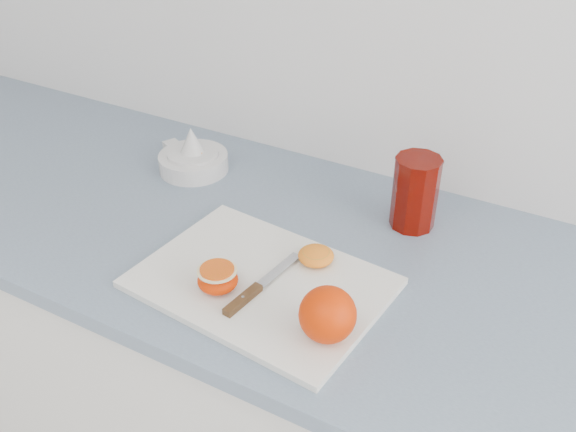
{
  "coord_description": "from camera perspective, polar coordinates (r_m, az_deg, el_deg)",
  "views": [
    {
      "loc": [
        0.43,
        0.89,
        1.56
      ],
      "look_at": [
        -0.0,
        1.68,
        0.96
      ],
      "focal_mm": 40.0,
      "sensor_mm": 36.0,
      "label": 1
    }
  ],
  "objects": [
    {
      "name": "red_tumbler",
      "position": [
        1.17,
        11.21,
        1.84
      ],
      "size": [
        0.08,
        0.08,
        0.14
      ],
      "color": "#5D0800",
      "rests_on": "counter"
    },
    {
      "name": "squeezed_shell",
      "position": [
        1.06,
        2.5,
        -3.53
      ],
      "size": [
        0.06,
        0.06,
        0.03
      ],
      "color": "orange",
      "rests_on": "cutting_board"
    },
    {
      "name": "whole_orange",
      "position": [
        0.91,
        3.54,
        -8.74
      ],
      "size": [
        0.08,
        0.08,
        0.08
      ],
      "color": "#F53700",
      "rests_on": "cutting_board"
    },
    {
      "name": "counter",
      "position": [
        1.46,
        -1.69,
        -15.93
      ],
      "size": [
        2.61,
        0.64,
        0.89
      ],
      "color": "white",
      "rests_on": "ground"
    },
    {
      "name": "half_orange",
      "position": [
        1.01,
        -6.27,
        -5.57
      ],
      "size": [
        0.06,
        0.06,
        0.04
      ],
      "color": "#F53700",
      "rests_on": "cutting_board"
    },
    {
      "name": "citrus_juicer",
      "position": [
        1.36,
        -8.46,
        5.1
      ],
      "size": [
        0.18,
        0.14,
        0.1
      ],
      "color": "white",
      "rests_on": "counter"
    },
    {
      "name": "cutting_board",
      "position": [
        1.04,
        -2.41,
        -5.94
      ],
      "size": [
        0.41,
        0.31,
        0.01
      ],
      "primitive_type": "cube",
      "rotation": [
        0.0,
        0.0,
        -0.09
      ],
      "color": "white",
      "rests_on": "counter"
    },
    {
      "name": "paring_knife",
      "position": [
        1.0,
        -3.43,
        -6.94
      ],
      "size": [
        0.04,
        0.18,
        0.01
      ],
      "color": "#4F2F18",
      "rests_on": "cutting_board"
    }
  ]
}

